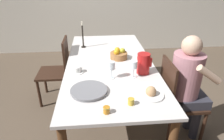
{
  "coord_description": "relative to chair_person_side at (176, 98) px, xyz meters",
  "views": [
    {
      "loc": [
        -0.16,
        -2.14,
        1.7
      ],
      "look_at": [
        0.0,
        -0.32,
        0.79
      ],
      "focal_mm": 32.0,
      "sensor_mm": 36.0,
      "label": 1
    }
  ],
  "objects": [
    {
      "name": "bread_plate",
      "position": [
        -0.39,
        -0.3,
        0.28
      ],
      "size": [
        0.23,
        0.23,
        0.09
      ],
      "color": "white",
      "rests_on": "dining_table"
    },
    {
      "name": "chair_person_side",
      "position": [
        0.0,
        0.0,
        0.0
      ],
      "size": [
        0.42,
        0.42,
        0.91
      ],
      "rotation": [
        0.0,
        0.0,
        -1.57
      ],
      "color": "#331E14",
      "rests_on": "ground_plane"
    },
    {
      "name": "jam_jar_amber",
      "position": [
        -0.78,
        -0.5,
        0.29
      ],
      "size": [
        0.05,
        0.05,
        0.05
      ],
      "color": "#C67A1E",
      "rests_on": "dining_table"
    },
    {
      "name": "person_seated",
      "position": [
        0.09,
        -0.02,
        0.21
      ],
      "size": [
        0.39,
        0.41,
        1.17
      ],
      "rotation": [
        0.0,
        0.0,
        -1.57
      ],
      "color": "#33333D",
      "rests_on": "ground_plane"
    },
    {
      "name": "red_pitcher",
      "position": [
        -0.36,
        0.12,
        0.37
      ],
      "size": [
        0.16,
        0.13,
        0.21
      ],
      "color": "red",
      "rests_on": "dining_table"
    },
    {
      "name": "wine_glass_water",
      "position": [
        -0.69,
        0.04,
        0.39
      ],
      "size": [
        0.07,
        0.07,
        0.18
      ],
      "color": "white",
      "rests_on": "dining_table"
    },
    {
      "name": "jam_jar_red",
      "position": [
        -0.58,
        -0.41,
        0.29
      ],
      "size": [
        0.05,
        0.05,
        0.05
      ],
      "color": "gold",
      "rests_on": "dining_table"
    },
    {
      "name": "ground_plane",
      "position": [
        -0.68,
        0.43,
        -0.48
      ],
      "size": [
        20.0,
        20.0,
        0.0
      ],
      "primitive_type": "plane",
      "color": "brown"
    },
    {
      "name": "serving_tray",
      "position": [
        -0.91,
        -0.2,
        0.27
      ],
      "size": [
        0.33,
        0.33,
        0.03
      ],
      "color": "gray",
      "rests_on": "dining_table"
    },
    {
      "name": "dining_table",
      "position": [
        -0.68,
        0.43,
        0.18
      ],
      "size": [
        0.99,
        2.11,
        0.74
      ],
      "color": "silver",
      "rests_on": "ground_plane"
    },
    {
      "name": "fruit_bowl",
      "position": [
        -0.56,
        0.53,
        0.31
      ],
      "size": [
        0.21,
        0.21,
        0.13
      ],
      "color": "#9E6B3D",
      "rests_on": "dining_table"
    },
    {
      "name": "wine_glass_juice",
      "position": [
        -0.48,
        0.04,
        0.39
      ],
      "size": [
        0.07,
        0.07,
        0.18
      ],
      "color": "white",
      "rests_on": "dining_table"
    },
    {
      "name": "teacup_near_person",
      "position": [
        -1.04,
        0.19,
        0.29
      ],
      "size": [
        0.14,
        0.14,
        0.07
      ],
      "color": "white",
      "rests_on": "dining_table"
    },
    {
      "name": "chair_opposite",
      "position": [
        -1.36,
        0.82,
        0.0
      ],
      "size": [
        0.42,
        0.42,
        0.91
      ],
      "rotation": [
        0.0,
        0.0,
        1.57
      ],
      "color": "#331E14",
      "rests_on": "ground_plane"
    },
    {
      "name": "candlestick_tall",
      "position": [
        -1.01,
        0.96,
        0.4
      ],
      "size": [
        0.06,
        0.06,
        0.36
      ],
      "color": "black",
      "rests_on": "dining_table"
    }
  ]
}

